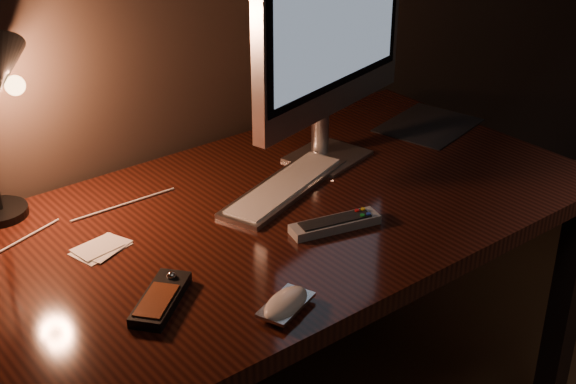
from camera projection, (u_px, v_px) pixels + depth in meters
desk at (221, 262)px, 1.74m from camera, size 1.60×0.75×0.75m
monitor at (333, 25)px, 1.76m from camera, size 0.51×0.19×0.55m
keyboard at (285, 187)px, 1.76m from camera, size 0.39×0.22×0.01m
mousepad at (428, 125)px, 2.09m from camera, size 0.29×0.25×0.00m
mouse at (286, 305)px, 1.36m from camera, size 0.12×0.09×0.02m
media_remote at (161, 298)px, 1.38m from camera, size 0.16×0.15×0.03m
tv_remote at (335, 224)px, 1.61m from camera, size 0.19×0.09×0.02m
papers at (101, 248)px, 1.54m from camera, size 0.12×0.09×0.01m
cable at (71, 227)px, 1.61m from camera, size 0.50×0.06×0.00m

